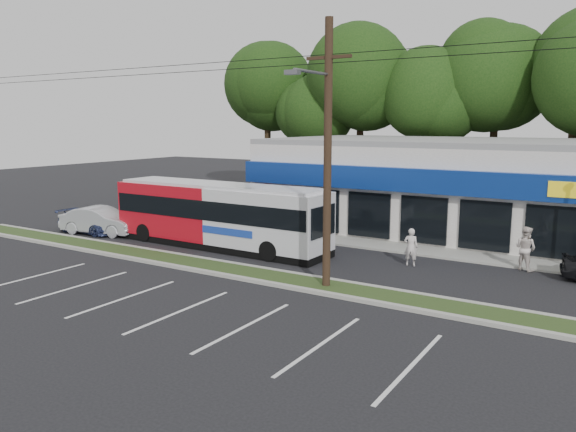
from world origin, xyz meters
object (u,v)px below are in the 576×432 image
at_px(metrobus, 219,214).
at_px(pedestrian_a, 411,247).
at_px(utility_pole, 323,146).
at_px(car_silver, 101,221).
at_px(pedestrian_b, 525,248).
at_px(car_blue, 90,222).

bearing_deg(metrobus, pedestrian_a, 9.46).
xyz_separation_m(utility_pole, car_silver, (-15.64, 2.57, -4.64)).
relative_size(utility_pole, pedestrian_b, 26.16).
xyz_separation_m(metrobus, car_silver, (-7.77, -1.00, -0.94)).
height_order(metrobus, car_silver, metrobus).
bearing_deg(pedestrian_a, car_silver, -2.15).
xyz_separation_m(utility_pole, pedestrian_a, (1.73, 5.07, -4.57)).
bearing_deg(metrobus, car_silver, -172.08).
height_order(utility_pole, car_silver, utility_pole).
xyz_separation_m(metrobus, car_blue, (-8.73, -1.00, -1.09)).
xyz_separation_m(car_blue, pedestrian_a, (18.33, 2.50, 0.22)).
bearing_deg(car_silver, pedestrian_b, -89.89).
height_order(car_silver, pedestrian_a, pedestrian_a).
xyz_separation_m(car_silver, pedestrian_a, (17.37, 2.50, 0.07)).
relative_size(pedestrian_a, pedestrian_b, 0.88).
xyz_separation_m(utility_pole, car_blue, (-16.60, 2.57, -4.79)).
relative_size(utility_pole, car_silver, 10.62).
height_order(utility_pole, pedestrian_a, utility_pole).
bearing_deg(metrobus, car_blue, -172.89).
bearing_deg(utility_pole, car_blue, 171.19).
bearing_deg(pedestrian_a, metrobus, -1.46).
bearing_deg(car_blue, car_silver, -89.57).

